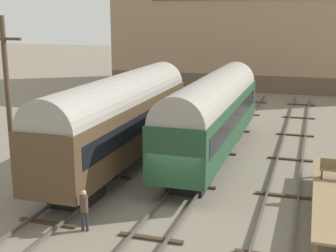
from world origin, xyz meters
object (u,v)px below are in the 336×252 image
(train_car_green, at_px, (213,111))
(utility_pole, at_px, (9,106))
(train_car_brown, at_px, (120,116))
(bench, at_px, (336,168))
(person_worker, at_px, (84,206))

(train_car_green, height_order, utility_pole, utility_pole)
(train_car_brown, distance_m, bench, 11.55)
(bench, height_order, person_worker, bench)
(bench, relative_size, person_worker, 0.81)
(train_car_green, height_order, person_worker, train_car_green)
(person_worker, height_order, utility_pole, utility_pole)
(bench, bearing_deg, utility_pole, -164.63)
(train_car_green, height_order, bench, train_car_green)
(person_worker, bearing_deg, bench, 33.05)
(bench, distance_m, utility_pole, 15.23)
(bench, relative_size, utility_pole, 0.17)
(train_car_green, height_order, train_car_brown, train_car_brown)
(train_car_green, bearing_deg, train_car_brown, -143.82)
(train_car_green, relative_size, train_car_brown, 1.02)
(train_car_brown, bearing_deg, utility_pole, -119.22)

